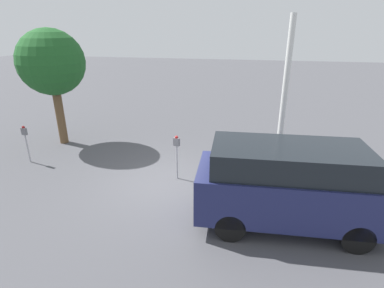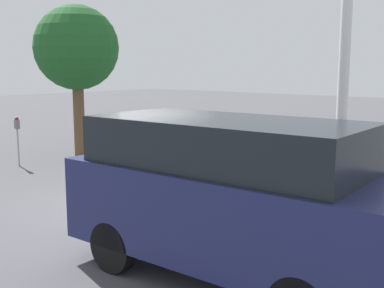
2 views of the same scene
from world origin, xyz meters
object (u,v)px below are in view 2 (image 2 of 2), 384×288
(parking_meter_near, at_px, (154,151))
(lamp_post, at_px, (341,119))
(parking_meter_far, at_px, (17,130))
(street_tree, at_px, (77,49))
(parked_van, at_px, (230,193))

(parking_meter_near, relative_size, lamp_post, 0.30)
(parking_meter_far, distance_m, street_tree, 3.15)
(parking_meter_near, xyz_separation_m, lamp_post, (3.31, 1.53, 0.76))
(parking_meter_far, relative_size, street_tree, 0.30)
(parking_meter_near, height_order, parking_meter_far, parking_meter_near)
(parking_meter_near, height_order, street_tree, street_tree)
(lamp_post, distance_m, parked_van, 3.46)
(street_tree, bearing_deg, lamp_post, -4.63)
(parking_meter_near, xyz_separation_m, street_tree, (-5.70, 2.26, 2.27))
(lamp_post, xyz_separation_m, parked_van, (0.01, -3.39, -0.71))
(parking_meter_far, xyz_separation_m, street_tree, (0.05, 2.10, 2.34))
(parked_van, relative_size, street_tree, 0.98)
(parking_meter_near, bearing_deg, lamp_post, 38.44)
(lamp_post, relative_size, street_tree, 1.09)
(parking_meter_far, bearing_deg, lamp_post, 22.27)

